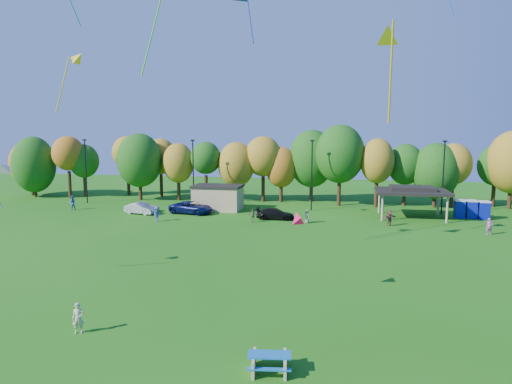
% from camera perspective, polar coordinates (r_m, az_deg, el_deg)
% --- Properties ---
extents(ground, '(160.00, 160.00, 0.00)m').
position_cam_1_polar(ground, '(22.23, -6.68, -19.70)').
color(ground, '#19600F').
rests_on(ground, ground).
extents(tree_line, '(93.57, 10.55, 11.15)m').
position_cam_1_polar(tree_line, '(64.84, 4.68, 3.79)').
color(tree_line, black).
rests_on(tree_line, ground).
extents(lamp_posts, '(64.50, 0.25, 9.09)m').
position_cam_1_polar(lamp_posts, '(59.17, 6.99, 2.41)').
color(lamp_posts, black).
rests_on(lamp_posts, ground).
extents(utility_building, '(6.30, 4.30, 3.25)m').
position_cam_1_polar(utility_building, '(59.65, -4.78, -0.67)').
color(utility_building, tan).
rests_on(utility_building, ground).
extents(pavilion, '(8.20, 6.20, 3.77)m').
position_cam_1_polar(pavilion, '(56.77, 18.91, 0.14)').
color(pavilion, tan).
rests_on(pavilion, ground).
extents(porta_potties, '(3.75, 1.62, 2.18)m').
position_cam_1_polar(porta_potties, '(59.31, 25.34, -1.96)').
color(porta_potties, '#0B1699').
rests_on(porta_potties, ground).
extents(picnic_table, '(2.03, 1.76, 0.79)m').
position_cam_1_polar(picnic_table, '(20.70, 1.68, -20.40)').
color(picnic_table, tan).
rests_on(picnic_table, ground).
extents(kite_flyer, '(0.68, 0.56, 1.59)m').
position_cam_1_polar(kite_flyer, '(25.55, -21.34, -14.49)').
color(kite_flyer, '#C2BC92').
rests_on(kite_flyer, ground).
extents(car_a, '(3.91, 1.73, 1.31)m').
position_cam_1_polar(car_a, '(60.18, -13.92, -1.75)').
color(car_a, white).
rests_on(car_a, ground).
extents(car_b, '(4.35, 2.31, 1.36)m').
position_cam_1_polar(car_b, '(58.32, -14.22, -2.02)').
color(car_b, '#AFAFB4').
rests_on(car_b, ground).
extents(car_c, '(5.89, 3.54, 1.53)m').
position_cam_1_polar(car_c, '(57.39, -8.10, -1.93)').
color(car_c, '#0C144A').
rests_on(car_c, ground).
extents(car_d, '(4.46, 1.87, 1.29)m').
position_cam_1_polar(car_d, '(53.18, 2.42, -2.75)').
color(car_d, black).
rests_on(car_d, ground).
extents(far_person_0, '(0.97, 1.26, 1.72)m').
position_cam_1_polar(far_person_0, '(53.12, -12.24, -2.69)').
color(far_person_0, '#46509A').
rests_on(far_person_0, ground).
extents(far_person_1, '(1.57, 1.47, 1.76)m').
position_cam_1_polar(far_person_1, '(51.60, 16.36, -3.11)').
color(far_person_1, '#883849').
rests_on(far_person_1, ground).
extents(far_person_2, '(1.12, 1.12, 1.83)m').
position_cam_1_polar(far_person_2, '(64.24, -22.00, -1.26)').
color(far_person_2, '#546EBA').
rests_on(far_person_2, ground).
extents(far_person_3, '(0.89, 0.89, 1.56)m').
position_cam_1_polar(far_person_3, '(51.29, 6.40, -3.02)').
color(far_person_3, '#809E6C').
rests_on(far_person_3, ground).
extents(far_person_4, '(0.94, 0.46, 1.55)m').
position_cam_1_polar(far_person_4, '(51.33, -0.43, -2.97)').
color(far_person_4, '#666F44').
rests_on(far_person_4, ground).
extents(far_person_5, '(0.61, 0.40, 1.68)m').
position_cam_1_polar(far_person_5, '(50.84, 27.14, -3.85)').
color(far_person_5, '#B153A1').
rests_on(far_person_5, ground).
extents(kite_0, '(1.29, 1.44, 1.18)m').
position_cam_1_polar(kite_0, '(27.87, 5.22, -3.15)').
color(kite_0, '#E90C52').
extents(kite_4, '(3.19, 1.26, 5.36)m').
position_cam_1_polar(kite_4, '(43.46, -21.41, 15.24)').
color(kite_4, yellow).
extents(kite_8, '(0.93, 2.08, 3.39)m').
position_cam_1_polar(kite_8, '(35.35, -29.05, 2.59)').
color(kite_8, '#AFAFAF').
extents(kite_12, '(1.38, 3.26, 5.46)m').
position_cam_1_polar(kite_12, '(25.68, 16.15, 18.47)').
color(kite_12, gold).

